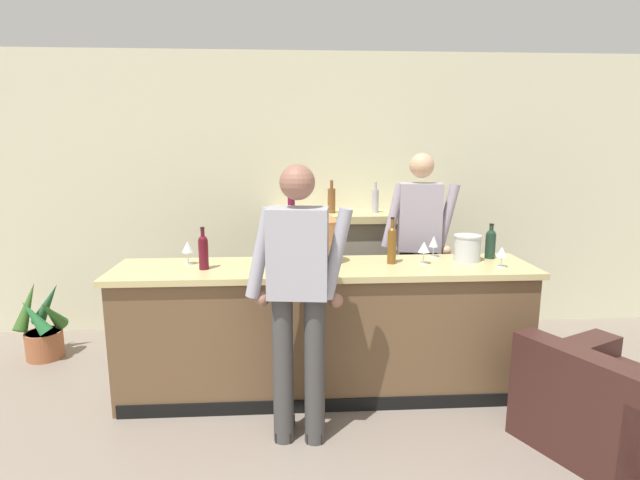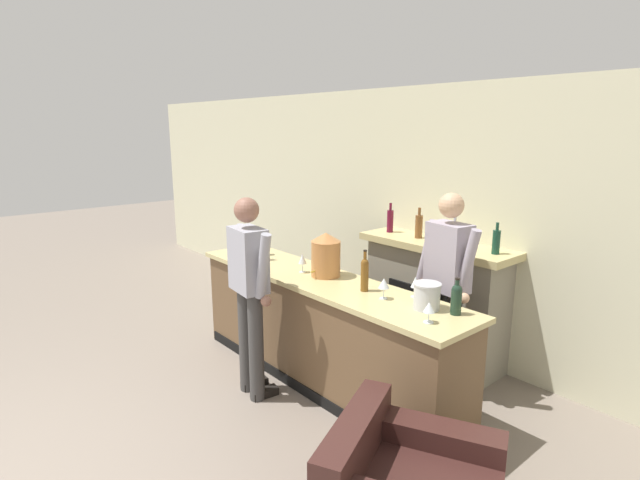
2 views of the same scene
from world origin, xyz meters
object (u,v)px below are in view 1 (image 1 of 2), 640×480
wine_glass_front_left (502,253)px  wine_glass_back_row (434,242)px  wine_bottle_cabernet_heavy (203,251)px  wine_glass_by_dispenser (290,250)px  armchair_black (612,413)px  potted_plant_corner (42,328)px  person_bartender (419,246)px  wine_bottle_port_short (491,243)px  ice_bucket_steel (467,248)px  fireplace_stone (353,273)px  copper_dispenser (321,237)px  wine_bottle_riesling_slim (392,243)px  wine_glass_mid_counter (424,248)px  person_customer (298,294)px  wine_glass_near_bucket (188,248)px

wine_glass_front_left → wine_glass_back_row: (-0.40, 0.35, 0.01)m
wine_bottle_cabernet_heavy → wine_glass_by_dispenser: size_ratio=1.71×
armchair_black → potted_plant_corner: (-4.17, 1.64, 0.02)m
wine_bottle_cabernet_heavy → wine_glass_back_row: size_ratio=1.79×
potted_plant_corner → wine_bottle_cabernet_heavy: (1.58, -0.83, 0.86)m
person_bartender → wine_bottle_port_short: person_bartender is taller
ice_bucket_steel → wine_glass_front_left: ice_bucket_steel is taller
fireplace_stone → wine_glass_front_left: bearing=-55.4°
copper_dispenser → wine_bottle_cabernet_heavy: 0.86m
wine_bottle_riesling_slim → wine_glass_mid_counter: (0.24, -0.03, -0.03)m
person_customer → wine_glass_mid_counter: size_ratio=10.42×
ice_bucket_steel → wine_glass_front_left: size_ratio=1.38×
wine_glass_back_row → wine_glass_mid_counter: size_ratio=1.01×
copper_dispenser → wine_glass_mid_counter: copper_dispenser is taller
ice_bucket_steel → person_bartender: bearing=111.5°
wine_bottle_riesling_slim → wine_glass_back_row: size_ratio=2.05×
armchair_black → person_customer: 2.07m
wine_bottle_cabernet_heavy → potted_plant_corner: bearing=152.5°
person_customer → wine_glass_front_left: (1.49, 0.51, 0.13)m
fireplace_stone → armchair_black: bearing=-56.9°
copper_dispenser → wine_glass_by_dispenser: bearing=-158.6°
person_bartender → ice_bucket_steel: bearing=-68.5°
armchair_black → copper_dispenser: bearing=151.6°
fireplace_stone → person_customer: bearing=-107.6°
fireplace_stone → person_bartender: size_ratio=0.90×
person_bartender → wine_glass_near_bucket: (-1.89, -0.55, 0.12)m
copper_dispenser → potted_plant_corner: bearing=163.9°
wine_glass_near_bucket → person_customer: bearing=-42.7°
copper_dispenser → wine_glass_front_left: copper_dispenser is taller
wine_bottle_riesling_slim → wine_glass_mid_counter: wine_bottle_riesling_slim is taller
armchair_black → wine_glass_near_bucket: size_ratio=7.11×
wine_bottle_riesling_slim → wine_glass_back_row: 0.42m
wine_bottle_port_short → person_bartender: bearing=130.9°
person_customer → person_bartender: 1.68m
person_bartender → wine_glass_back_row: size_ratio=10.54×
copper_dispenser → wine_glass_back_row: copper_dispenser is taller
copper_dispenser → wine_bottle_riesling_slim: bearing=-4.2°
wine_glass_near_bucket → wine_glass_mid_counter: wine_glass_near_bucket is taller
fireplace_stone → potted_plant_corner: fireplace_stone is taller
armchair_black → person_bartender: 1.90m
wine_glass_back_row → wine_glass_near_bucket: bearing=-176.4°
person_bartender → wine_bottle_riesling_slim: bearing=-120.9°
wine_bottle_cabernet_heavy → person_customer: bearing=-41.3°
copper_dispenser → wine_bottle_cabernet_heavy: (-0.84, -0.12, -0.07)m
armchair_black → wine_bottle_port_short: size_ratio=4.46×
armchair_black → person_customer: (-1.92, 0.24, 0.73)m
fireplace_stone → wine_bottle_port_short: 1.48m
armchair_black → wine_bottle_cabernet_heavy: size_ratio=4.00×
armchair_black → person_customer: person_customer is taller
potted_plant_corner → person_bartender: size_ratio=0.38×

